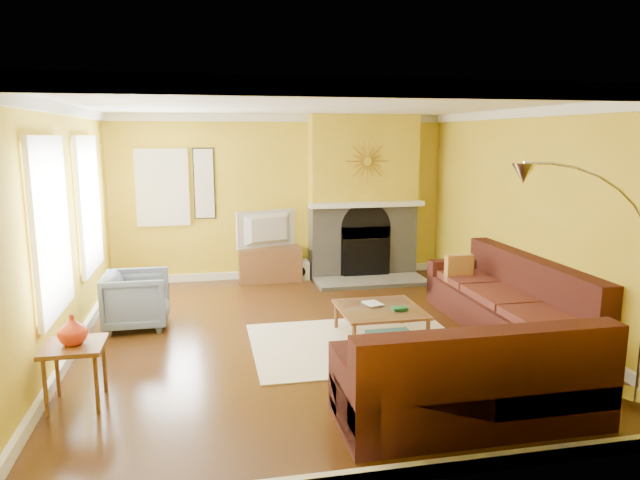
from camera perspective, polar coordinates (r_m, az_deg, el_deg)
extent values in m
cube|color=#552F11|center=(6.91, -0.33, -9.65)|extent=(5.50, 6.00, 0.02)
cube|color=white|center=(6.50, -0.36, 13.51)|extent=(5.50, 6.00, 0.02)
cube|color=gold|center=(9.51, -3.89, 4.29)|extent=(5.50, 0.02, 2.70)
cube|color=gold|center=(3.72, 8.75, -5.41)|extent=(5.50, 0.02, 2.70)
cube|color=gold|center=(6.62, -24.50, 0.70)|extent=(0.02, 6.00, 2.70)
cube|color=gold|center=(7.60, 20.54, 2.11)|extent=(0.02, 6.00, 2.70)
cube|color=white|center=(7.85, -22.24, 3.35)|extent=(0.06, 1.22, 1.72)
cube|color=white|center=(6.01, -25.48, 1.18)|extent=(0.06, 1.22, 1.72)
cube|color=white|center=(9.38, -15.49, 5.08)|extent=(0.82, 0.06, 1.22)
cube|color=white|center=(9.37, -11.51, 5.55)|extent=(0.34, 0.04, 1.14)
cube|color=white|center=(9.37, 4.72, 3.57)|extent=(1.92, 0.22, 0.08)
cube|color=gray|center=(9.30, 5.14, -4.15)|extent=(1.80, 0.70, 0.06)
cube|color=beige|center=(6.65, 3.77, -10.31)|extent=(2.40, 1.80, 0.02)
cube|color=brown|center=(9.40, -5.03, -2.43)|extent=(1.01, 0.45, 0.55)
imported|color=black|center=(9.29, -5.09, 1.06)|extent=(1.04, 0.49, 0.61)
cube|color=white|center=(9.53, -2.13, -2.98)|extent=(0.31, 0.31, 0.31)
imported|color=slate|center=(7.46, -17.85, -5.71)|extent=(0.77, 0.75, 0.70)
imported|color=red|center=(5.46, -23.52, -8.22)|extent=(0.26, 0.26, 0.27)
imported|color=white|center=(6.80, 4.63, -6.47)|extent=(0.24, 0.28, 0.02)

